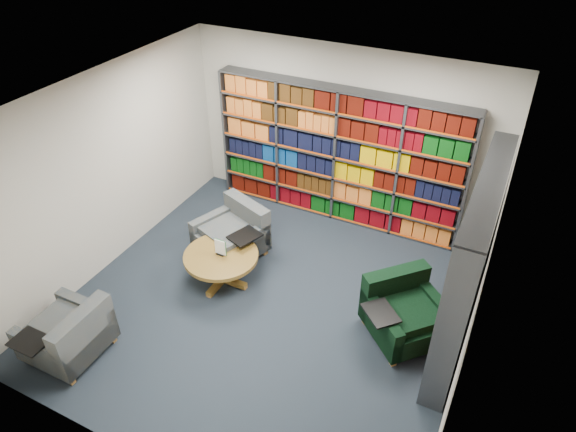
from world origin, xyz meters
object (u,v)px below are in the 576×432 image
at_px(chair_teal_left, 235,234).
at_px(chair_green_right, 403,312).
at_px(chair_teal_front, 71,336).
at_px(coffee_table, 221,260).

bearing_deg(chair_teal_left, chair_green_right, -9.76).
bearing_deg(chair_teal_front, coffee_table, 64.62).
height_order(chair_teal_left, coffee_table, chair_teal_left).
distance_m(chair_teal_left, chair_green_right, 2.74).
xyz_separation_m(chair_teal_front, coffee_table, (0.90, 1.89, 0.08)).
relative_size(chair_teal_left, chair_green_right, 0.95).
xyz_separation_m(chair_teal_left, chair_teal_front, (-0.71, -2.56, -0.01)).
bearing_deg(chair_teal_front, chair_green_right, 31.62).
distance_m(chair_teal_left, chair_teal_front, 2.66).
distance_m(chair_teal_left, coffee_table, 0.70).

